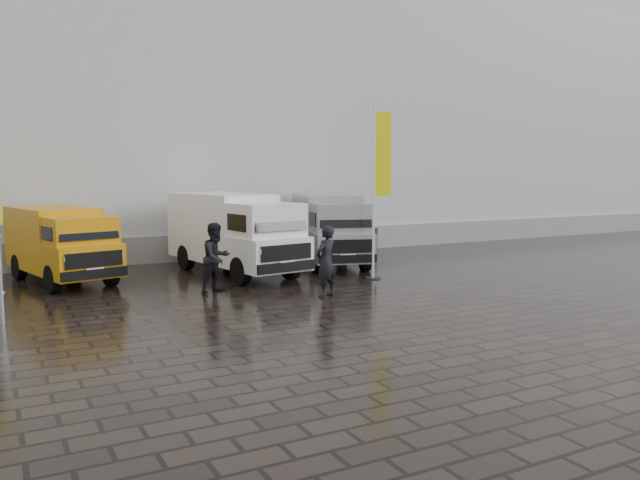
{
  "coord_description": "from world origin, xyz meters",
  "views": [
    {
      "loc": [
        -9.59,
        -15.21,
        3.35
      ],
      "look_at": [
        -0.33,
        2.2,
        1.21
      ],
      "focal_mm": 35.0,
      "sensor_mm": 36.0,
      "label": 1
    }
  ],
  "objects_px": {
    "van_white": "(234,234)",
    "person_tent": "(216,258)",
    "van_silver": "(329,230)",
    "van_yellow": "(62,246)",
    "flagpole": "(379,181)",
    "wheelie_bin": "(369,239)",
    "person_front": "(326,261)"
  },
  "relations": [
    {
      "from": "van_yellow",
      "to": "flagpole",
      "type": "xyz_separation_m",
      "value": [
        8.93,
        -3.92,
        1.95
      ]
    },
    {
      "from": "van_white",
      "to": "van_silver",
      "type": "xyz_separation_m",
      "value": [
        3.87,
        0.52,
        -0.06
      ]
    },
    {
      "from": "wheelie_bin",
      "to": "person_front",
      "type": "bearing_deg",
      "value": -136.03
    },
    {
      "from": "wheelie_bin",
      "to": "person_front",
      "type": "height_order",
      "value": "person_front"
    },
    {
      "from": "wheelie_bin",
      "to": "person_tent",
      "type": "bearing_deg",
      "value": -152.97
    },
    {
      "from": "person_tent",
      "to": "van_yellow",
      "type": "bearing_deg",
      "value": 108.67
    },
    {
      "from": "van_yellow",
      "to": "person_front",
      "type": "bearing_deg",
      "value": -57.63
    },
    {
      "from": "van_silver",
      "to": "van_yellow",
      "type": "bearing_deg",
      "value": -165.38
    },
    {
      "from": "wheelie_bin",
      "to": "person_tent",
      "type": "distance_m",
      "value": 10.78
    },
    {
      "from": "wheelie_bin",
      "to": "van_silver",
      "type": "bearing_deg",
      "value": -148.67
    },
    {
      "from": "van_white",
      "to": "person_front",
      "type": "xyz_separation_m",
      "value": [
        0.82,
        -4.82,
        -0.35
      ]
    },
    {
      "from": "person_front",
      "to": "person_tent",
      "type": "relative_size",
      "value": 0.99
    },
    {
      "from": "flagpole",
      "to": "person_front",
      "type": "distance_m",
      "value": 4.04
    },
    {
      "from": "van_silver",
      "to": "person_front",
      "type": "bearing_deg",
      "value": -102.35
    },
    {
      "from": "van_yellow",
      "to": "wheelie_bin",
      "type": "xyz_separation_m",
      "value": [
        12.55,
        2.32,
        -0.65
      ]
    },
    {
      "from": "flagpole",
      "to": "person_front",
      "type": "height_order",
      "value": "flagpole"
    },
    {
      "from": "van_white",
      "to": "person_tent",
      "type": "xyz_separation_m",
      "value": [
        -1.57,
        -2.78,
        -0.34
      ]
    },
    {
      "from": "van_yellow",
      "to": "person_front",
      "type": "xyz_separation_m",
      "value": [
        6.03,
        -5.78,
        -0.16
      ]
    },
    {
      "from": "person_front",
      "to": "van_yellow",
      "type": "bearing_deg",
      "value": -68.08
    },
    {
      "from": "van_white",
      "to": "van_silver",
      "type": "distance_m",
      "value": 3.91
    },
    {
      "from": "flagpole",
      "to": "person_front",
      "type": "relative_size",
      "value": 2.8
    },
    {
      "from": "person_front",
      "to": "person_tent",
      "type": "xyz_separation_m",
      "value": [
        -2.39,
        2.04,
        0.01
      ]
    },
    {
      "from": "van_yellow",
      "to": "flagpole",
      "type": "height_order",
      "value": "flagpole"
    },
    {
      "from": "van_silver",
      "to": "person_front",
      "type": "height_order",
      "value": "van_silver"
    },
    {
      "from": "van_white",
      "to": "person_tent",
      "type": "height_order",
      "value": "van_white"
    },
    {
      "from": "wheelie_bin",
      "to": "person_tent",
      "type": "xyz_separation_m",
      "value": [
        -8.9,
        -6.06,
        0.5
      ]
    },
    {
      "from": "van_silver",
      "to": "person_tent",
      "type": "bearing_deg",
      "value": -131.33
    },
    {
      "from": "van_yellow",
      "to": "person_tent",
      "type": "bearing_deg",
      "value": -59.6
    },
    {
      "from": "van_silver",
      "to": "flagpole",
      "type": "distance_m",
      "value": 3.93
    },
    {
      "from": "person_tent",
      "to": "flagpole",
      "type": "bearing_deg",
      "value": -27.46
    },
    {
      "from": "wheelie_bin",
      "to": "person_tent",
      "type": "height_order",
      "value": "person_tent"
    },
    {
      "from": "person_tent",
      "to": "van_white",
      "type": "bearing_deg",
      "value": 35.04
    }
  ]
}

